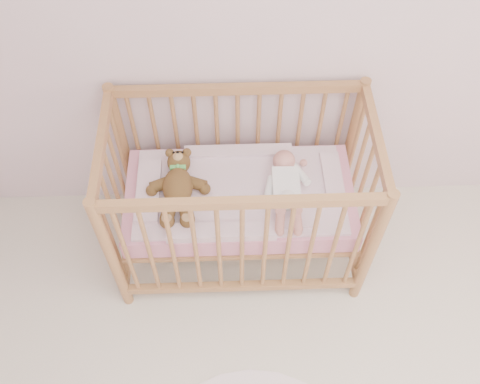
{
  "coord_description": "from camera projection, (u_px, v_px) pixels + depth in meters",
  "views": [
    {
      "loc": [
        -0.47,
        -0.05,
        2.86
      ],
      "look_at": [
        -0.42,
        1.55,
        0.62
      ],
      "focal_mm": 40.0,
      "sensor_mm": 36.0,
      "label": 1
    }
  ],
  "objects": [
    {
      "name": "teddy_bear",
      "position": [
        178.0,
        186.0,
        2.75
      ],
      "size": [
        0.35,
        0.5,
        0.14
      ],
      "primitive_type": null,
      "rotation": [
        0.0,
        0.0,
        0.01
      ],
      "color": "brown",
      "rests_on": "blanket"
    },
    {
      "name": "blanket",
      "position": [
        240.0,
        191.0,
        2.83
      ],
      "size": [
        1.1,
        0.58,
        0.06
      ],
      "primitive_type": null,
      "color": "pink",
      "rests_on": "mattress"
    },
    {
      "name": "baby",
      "position": [
        286.0,
        184.0,
        2.76
      ],
      "size": [
        0.27,
        0.54,
        0.13
      ],
      "primitive_type": null,
      "rotation": [
        0.0,
        0.0,
        -0.02
      ],
      "color": "white",
      "rests_on": "blanket"
    },
    {
      "name": "crib",
      "position": [
        240.0,
        197.0,
        2.88
      ],
      "size": [
        1.36,
        0.76,
        1.0
      ],
      "primitive_type": null,
      "color": "#AD7449",
      "rests_on": "floor"
    },
    {
      "name": "mattress",
      "position": [
        240.0,
        199.0,
        2.89
      ],
      "size": [
        1.22,
        0.62,
        0.13
      ],
      "primitive_type": "cube",
      "color": "pink",
      "rests_on": "crib"
    },
    {
      "name": "wall_back",
      "position": [
        328.0,
        16.0,
        2.43
      ],
      "size": [
        4.0,
        0.02,
        2.7
      ],
      "primitive_type": "cube",
      "color": "beige",
      "rests_on": "floor"
    }
  ]
}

